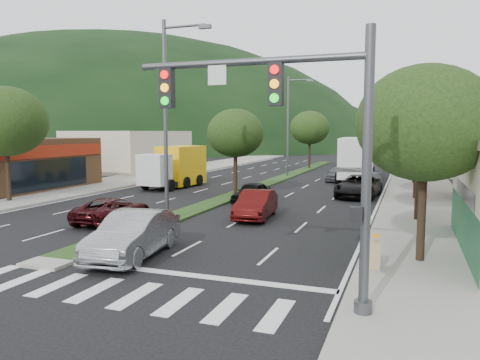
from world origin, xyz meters
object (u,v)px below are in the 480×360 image
at_px(tree_r_a, 425,123).
at_px(a_frame_sign, 371,253).
at_px(streetlight_mid, 290,121).
at_px(sedan_silver, 134,235).
at_px(tree_r_c, 418,128).
at_px(box_truck, 176,168).
at_px(traffic_signal, 302,128).
at_px(tree_r_d, 416,124).
at_px(car_queue_e, 338,174).
at_px(tree_med_near, 235,133).
at_px(streetlight_near, 169,111).
at_px(car_queue_d, 358,186).
at_px(car_queue_a, 252,193).
at_px(tree_r_b, 421,122).
at_px(car_queue_b, 371,181).
at_px(tree_l_a, 6,121).
at_px(car_queue_c, 256,204).
at_px(tree_med_far, 310,128).
at_px(suv_maroon, 113,210).
at_px(motorhome, 357,158).
at_px(tree_r_e, 415,128).

xyz_separation_m(tree_r_a, a_frame_sign, (-1.50, -1.63, -4.14)).
distance_m(streetlight_mid, sedan_silver, 31.95).
distance_m(streetlight_mid, a_frame_sign, 32.68).
bearing_deg(tree_r_c, box_truck, 176.23).
distance_m(traffic_signal, sedan_silver, 8.36).
distance_m(tree_r_d, car_queue_e, 7.90).
height_order(tree_med_near, streetlight_near, streetlight_near).
bearing_deg(box_truck, a_frame_sign, 137.46).
height_order(tree_r_a, car_queue_d, tree_r_a).
distance_m(traffic_signal, tree_r_c, 21.74).
bearing_deg(tree_med_near, car_queue_a, -52.19).
distance_m(tree_r_b, car_queue_b, 14.31).
distance_m(traffic_signal, tree_med_near, 21.53).
xyz_separation_m(streetlight_mid, car_queue_e, (5.30, -2.78, -4.89)).
relative_size(tree_l_a, car_queue_c, 1.62).
height_order(tree_med_far, suv_maroon, tree_med_far).
bearing_deg(streetlight_mid, tree_med_near, -90.78).
bearing_deg(car_queue_c, sedan_silver, -107.08).
relative_size(tree_r_c, tree_med_near, 1.08).
xyz_separation_m(sedan_silver, car_queue_c, (1.83, 8.75, -0.09)).
bearing_deg(tree_r_c, traffic_signal, -97.85).
relative_size(tree_r_d, a_frame_sign, 5.99).
relative_size(suv_maroon, car_queue_d, 0.83).
xyz_separation_m(tree_r_b, streetlight_mid, (-11.79, 21.00, 0.55)).
bearing_deg(streetlight_near, car_queue_c, 30.02).
height_order(tree_l_a, box_truck, tree_l_a).
xyz_separation_m(tree_r_c, motorhome, (-5.05, 11.70, -2.63)).
bearing_deg(car_queue_a, tree_med_near, 133.35).
bearing_deg(car_queue_e, motorhome, 51.81).
bearing_deg(tree_r_b, tree_r_c, 90.00).
bearing_deg(car_queue_c, motorhome, 77.05).
relative_size(tree_l_a, car_queue_b, 1.64).
xyz_separation_m(streetlight_near, car_queue_a, (1.95, 7.22, -4.93)).
bearing_deg(streetlight_near, a_frame_sign, -28.67).
bearing_deg(tree_r_b, car_queue_c, -167.40).
xyz_separation_m(tree_r_d, sedan_silver, (-9.78, -28.53, -4.35)).
distance_m(car_queue_a, motorhome, 17.22).
distance_m(car_queue_b, box_truck, 15.71).
xyz_separation_m(streetlight_mid, car_queue_c, (3.85, -22.78, -4.85)).
bearing_deg(tree_r_a, tree_r_b, 90.00).
height_order(tree_med_far, car_queue_d, tree_med_far).
xyz_separation_m(car_queue_a, a_frame_sign, (8.35, -12.85, 0.03)).
height_order(tree_r_e, suv_maroon, tree_r_e).
bearing_deg(tree_l_a, tree_med_near, 32.62).
bearing_deg(car_queue_e, sedan_silver, -90.22).
height_order(tree_r_a, car_queue_b, tree_r_a).
height_order(tree_med_near, car_queue_a, tree_med_near).
height_order(tree_r_a, tree_med_near, tree_r_a).
height_order(car_queue_b, car_queue_d, car_queue_d).
bearing_deg(tree_r_a, tree_l_a, 166.24).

